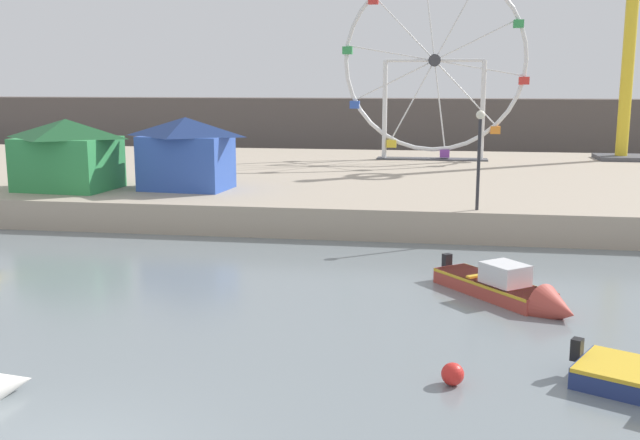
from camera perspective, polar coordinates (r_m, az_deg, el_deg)
quay_promenade at (r=38.76m, az=0.58°, el=3.02°), size 110.00×23.70×1.16m
distant_town_skyline at (r=58.90m, az=3.57°, el=7.20°), size 140.00×3.00×4.40m
motorboat_faded_red at (r=20.16m, az=14.61°, el=-5.32°), size 3.78×4.32×1.31m
ferris_wheel_white_frame at (r=44.09m, az=8.81°, el=11.77°), size 10.68×1.20×10.99m
drop_tower_yellow_tower at (r=47.25m, az=22.87°, el=14.43°), size 2.80×2.80×16.25m
carnival_booth_blue_tent at (r=32.11m, az=-10.27°, el=5.18°), size 4.15×3.03×3.07m
carnival_booth_green_kiosk at (r=33.35m, az=-18.88°, el=4.91°), size 4.44×3.67×3.00m
promenade_lamp_far at (r=26.93m, az=12.17°, el=5.71°), size 0.32×0.32×3.56m
mooring_buoy_orange at (r=14.66m, az=10.18°, el=-11.60°), size 0.44×0.44×0.44m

